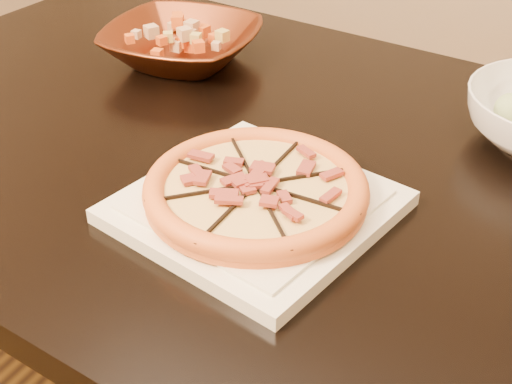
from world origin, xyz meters
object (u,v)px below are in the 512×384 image
Objects in this scene: dining_table at (245,204)px; pizza at (256,189)px; bronze_bowl at (182,45)px; plate at (256,206)px.

dining_table is 5.37× the size of pizza.
dining_table is 0.31m from bronze_bowl.
dining_table is 0.21m from plate.
pizza is at bearing -55.87° from dining_table.
pizza is 0.45m from bronze_bowl.
bronze_bowl reaches higher than plate.
pizza reaches higher than dining_table.
bronze_bowl is at bearing 141.48° from dining_table.
bronze_bowl is (-0.32, 0.32, -0.00)m from pizza.
plate is 0.02m from pizza.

